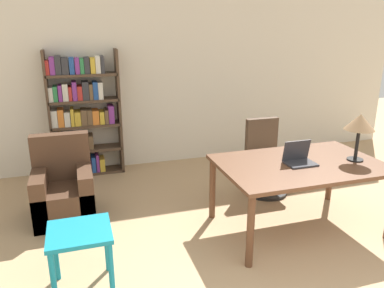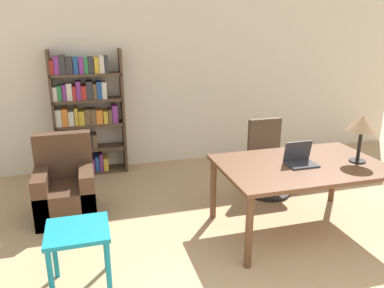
% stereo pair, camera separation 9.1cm
% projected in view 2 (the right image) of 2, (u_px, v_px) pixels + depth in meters
% --- Properties ---
extents(wall_back, '(8.00, 0.06, 2.70)m').
position_uv_depth(wall_back, '(177.00, 77.00, 5.79)').
color(wall_back, beige).
rests_on(wall_back, ground_plane).
extents(desk, '(1.70, 1.09, 0.75)m').
position_uv_depth(desk, '(301.00, 171.00, 3.88)').
color(desk, brown).
rests_on(desk, ground_plane).
extents(laptop, '(0.30, 0.22, 0.23)m').
position_uv_depth(laptop, '(300.00, 160.00, 3.83)').
color(laptop, '#2D2D33').
rests_on(laptop, desk).
extents(table_lamp, '(0.31, 0.31, 0.50)m').
position_uv_depth(table_lamp, '(362.00, 125.00, 3.80)').
color(table_lamp, black).
rests_on(table_lamp, desk).
extents(office_chair, '(0.57, 0.57, 0.97)m').
position_uv_depth(office_chair, '(267.00, 162.00, 4.89)').
color(office_chair, black).
rests_on(office_chair, ground_plane).
extents(side_table_blue, '(0.50, 0.47, 0.55)m').
position_uv_depth(side_table_blue, '(78.00, 240.00, 3.04)').
color(side_table_blue, teal).
rests_on(side_table_blue, ground_plane).
extents(armchair, '(0.65, 0.68, 0.93)m').
position_uv_depth(armchair, '(66.00, 190.00, 4.31)').
color(armchair, '#472D1E').
rests_on(armchair, ground_plane).
extents(bookshelf, '(0.99, 0.28, 1.81)m').
position_uv_depth(bookshelf, '(85.00, 115.00, 5.39)').
color(bookshelf, '#4C3828').
rests_on(bookshelf, ground_plane).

